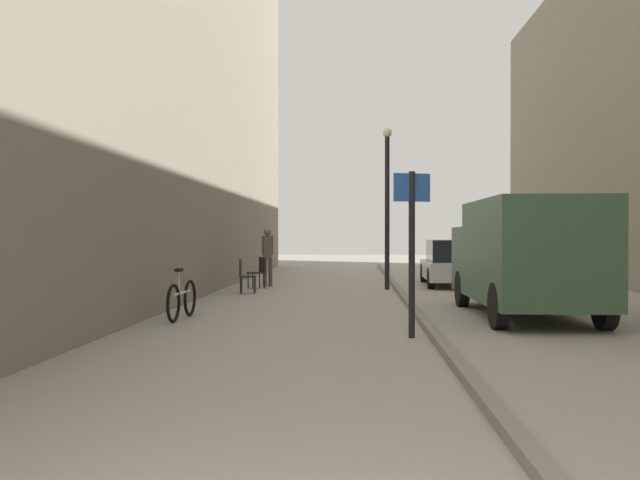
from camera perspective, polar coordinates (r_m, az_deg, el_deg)
The scene contains 10 objects.
ground_plane at distance 14.28m, azimuth 1.59°, elevation -6.03°, with size 80.00×80.00×0.00m, color gray.
kerb_strip at distance 14.32m, azimuth 7.96°, elevation -5.78°, with size 0.16×40.00×0.12m, color slate.
pedestrian_main_foreground at distance 20.90m, azimuth -4.50°, elevation -1.08°, with size 0.36×0.25×1.83m.
delivery_van at distance 13.67m, azimuth 17.02°, elevation -1.19°, with size 2.03×5.25×2.27m.
parked_car at distance 21.66m, azimuth 11.29°, elevation -1.94°, with size 1.93×4.25×1.45m.
street_sign_post at distance 10.51m, azimuth 7.84°, elevation 0.08°, with size 0.58×0.20×2.60m.
lamp_post at distance 19.75m, azimuth 5.76°, elevation 3.67°, with size 0.28×0.28×4.76m.
bicycle_leaning at distance 13.00m, azimuth -11.71°, elevation -4.99°, with size 0.13×1.77×0.98m.
cafe_chair_near_window at distance 20.22m, azimuth -5.24°, elevation -2.58°, with size 0.60×0.60×0.94m.
cafe_chair_by_doorway at distance 18.46m, azimuth -6.45°, elevation -2.87°, with size 0.48×0.48×0.94m.
Camera 1 is at (0.35, -2.19, 1.61)m, focal length 37.48 mm.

